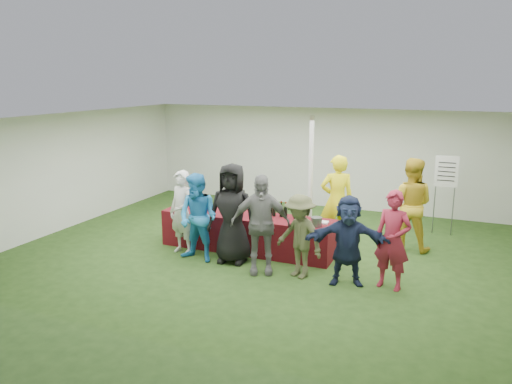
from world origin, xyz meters
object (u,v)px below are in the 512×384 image
at_px(customer_4, 300,236).
at_px(customer_3, 260,224).
at_px(wine_list_sign, 446,178).
at_px(customer_1, 198,218).
at_px(staff_pourer, 337,200).
at_px(dump_bucket, 316,222).
at_px(serving_table, 247,233).
at_px(customer_2, 232,213).
at_px(customer_6, 393,240).
at_px(staff_back, 410,204).
at_px(customer_0, 182,212).
at_px(customer_5, 348,240).

bearing_deg(customer_4, customer_3, -150.66).
height_order(wine_list_sign, customer_1, wine_list_sign).
distance_m(staff_pourer, customer_1, 2.98).
bearing_deg(customer_1, dump_bucket, 24.18).
bearing_deg(serving_table, customer_2, -89.54).
xyz_separation_m(customer_2, customer_6, (3.00, -0.08, -0.12)).
bearing_deg(staff_back, staff_pourer, 11.31).
xyz_separation_m(staff_back, customer_0, (-4.16, -2.02, -0.11)).
bearing_deg(customer_3, dump_bucket, 21.74).
bearing_deg(dump_bucket, staff_pourer, 87.48).
relative_size(serving_table, customer_4, 2.38).
distance_m(customer_2, customer_3, 0.77).
bearing_deg(staff_pourer, customer_3, 43.19).
bearing_deg(customer_1, serving_table, 62.22).
bearing_deg(customer_5, customer_4, 166.36).
height_order(staff_back, customer_4, staff_back).
xyz_separation_m(serving_table, dump_bucket, (1.53, -0.22, 0.46)).
bearing_deg(customer_0, serving_table, 46.12).
relative_size(dump_bucket, customer_4, 0.14).
distance_m(staff_pourer, customer_0, 3.23).
xyz_separation_m(customer_0, customer_1, (0.51, -0.25, 0.01)).
bearing_deg(staff_back, customer_1, 33.15).
bearing_deg(customer_3, serving_table, 102.86).
relative_size(dump_bucket, staff_back, 0.11).
relative_size(wine_list_sign, customer_0, 1.06).
height_order(customer_2, customer_4, customer_2).
bearing_deg(customer_2, customer_0, 172.14).
distance_m(customer_0, customer_1, 0.57).
xyz_separation_m(serving_table, customer_3, (0.71, -1.01, 0.54)).
height_order(serving_table, wine_list_sign, wine_list_sign).
xyz_separation_m(customer_2, customer_5, (2.27, -0.19, -0.18)).
bearing_deg(customer_0, customer_5, 11.64).
bearing_deg(staff_pourer, wine_list_sign, -166.08).
bearing_deg(customer_6, customer_0, -169.09).
relative_size(serving_table, customer_0, 2.12).
xyz_separation_m(customer_3, customer_6, (2.29, 0.23, -0.07)).
xyz_separation_m(serving_table, customer_2, (0.01, -0.70, 0.59)).
relative_size(staff_pourer, customer_5, 1.24).
distance_m(customer_5, customer_6, 0.74).
bearing_deg(dump_bucket, customer_1, -162.08).
relative_size(wine_list_sign, customer_2, 0.93).
bearing_deg(customer_1, customer_6, 8.32).
bearing_deg(staff_pourer, customer_4, 61.32).
bearing_deg(customer_1, staff_pourer, 48.67).
bearing_deg(wine_list_sign, customer_1, -139.54).
distance_m(serving_table, customer_1, 1.20).
bearing_deg(serving_table, customer_5, -21.53).
distance_m(staff_back, customer_0, 4.63).
xyz_separation_m(staff_back, customer_4, (-1.61, -2.28, -0.20)).
distance_m(staff_pourer, customer_4, 2.04).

